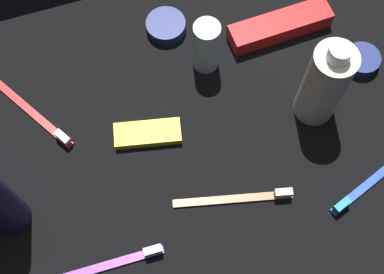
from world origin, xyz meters
TOP-DOWN VIEW (x-y plane):
  - ground_plane at (0.00, 0.00)cm, footprint 84.00×64.00cm
  - bodywash_bottle at (-20.48, -0.40)cm, footprint 6.37×6.37cm
  - deodorant_stick at (-6.66, -13.23)cm, footprint 4.25×4.25cm
  - toothbrush_brown at (-4.13, 10.64)cm, footprint 17.80×5.28cm
  - toothbrush_purple at (16.85, 14.08)cm, footprint 18.03×1.73cm
  - toothbrush_blue at (-23.81, 14.33)cm, footprint 17.36×7.16cm
  - toothbrush_red at (22.17, -12.15)cm, footprint 10.44×15.97cm
  - toothpaste_box_red at (-20.57, -15.25)cm, footprint 17.75×5.05cm
  - snack_bar_yellow at (6.14, -3.57)cm, footprint 11.01×6.09cm
  - cream_tin_left at (-2.33, -21.60)cm, footprint 6.73×6.73cm
  - cream_tin_right at (-31.17, -5.22)cm, footprint 5.95×5.95cm

SIDE VIEW (x-z plane):
  - ground_plane at x=0.00cm, z-range -1.20..0.00cm
  - toothbrush_brown at x=-4.13cm, z-range -0.44..1.66cm
  - toothbrush_purple at x=16.85cm, z-range -0.44..1.66cm
  - toothbrush_blue at x=-23.81cm, z-range -0.44..1.66cm
  - toothbrush_red at x=22.17cm, z-range -0.44..1.66cm
  - snack_bar_yellow at x=6.14cm, z-range 0.00..1.50cm
  - cream_tin_left at x=-2.33cm, z-range 0.00..2.01cm
  - cream_tin_right at x=-31.17cm, z-range 0.00..2.01cm
  - toothpaste_box_red at x=-20.57cm, z-range 0.00..3.20cm
  - deodorant_stick at x=-6.66cm, z-range 0.00..10.30cm
  - bodywash_bottle at x=-20.48cm, z-range -0.79..17.11cm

